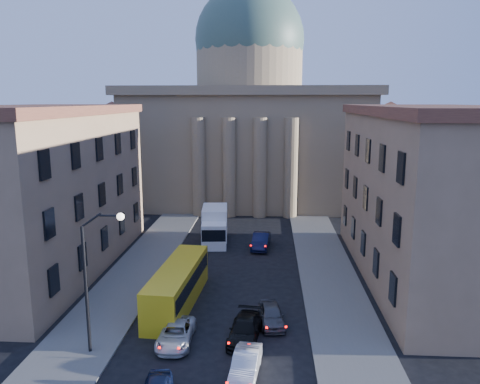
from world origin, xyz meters
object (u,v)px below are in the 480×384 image
Objects in this scene: car_right_near at (246,364)px; city_bus at (178,284)px; street_lamp at (94,271)px; box_truck at (215,226)px.

car_right_near is 0.37× the size of city_bus.
box_truck is at bearing 79.35° from street_lamp.
street_lamp is at bearing -105.61° from box_truck.
car_right_near is (9.03, -1.71, -4.63)m from street_lamp.
city_bus is at bearing 127.93° from car_right_near.
city_bus is (3.47, 7.20, -3.68)m from street_lamp.
city_bus is 16.05m from box_truck.
car_right_near is 25.40m from box_truck.
box_truck reaches higher than city_bus.
street_lamp reaches higher than city_bus.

